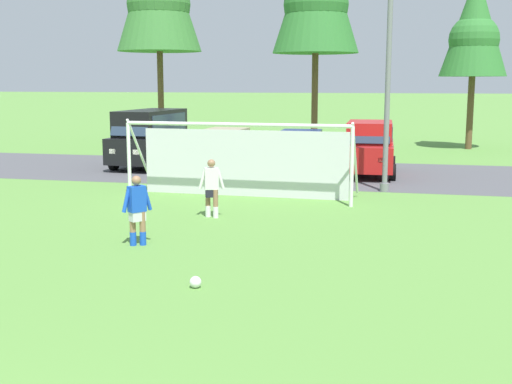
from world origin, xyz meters
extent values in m
plane|color=#598C3D|center=(0.00, 15.00, 0.00)|extent=(400.00, 400.00, 0.00)
cube|color=#4C4C51|center=(0.00, 23.40, 0.00)|extent=(52.00, 8.40, 0.01)
sphere|color=white|center=(0.78, 7.60, 0.11)|extent=(0.22, 0.22, 0.22)
sphere|color=black|center=(0.78, 7.60, 0.12)|extent=(0.08, 0.08, 0.08)
sphere|color=red|center=(0.84, 7.60, 0.11)|extent=(0.07, 0.07, 0.07)
cylinder|color=white|center=(2.93, 16.30, 1.22)|extent=(0.12, 0.12, 2.44)
cylinder|color=white|center=(-4.39, 16.52, 1.22)|extent=(0.12, 0.12, 2.44)
cylinder|color=white|center=(-0.73, 16.41, 2.44)|extent=(7.32, 0.34, 0.12)
cylinder|color=white|center=(2.95, 17.20, 1.34)|extent=(0.14, 1.95, 2.46)
cylinder|color=white|center=(-4.36, 17.42, 1.34)|extent=(0.14, 1.95, 2.46)
cube|color=silver|center=(-0.70, 17.41, 1.10)|extent=(6.95, 0.25, 2.20)
cylinder|color=#936B4C|center=(-1.41, 10.42, 0.40)|extent=(0.14, 0.14, 0.80)
cylinder|color=#936B4C|center=(-1.62, 10.33, 0.40)|extent=(0.14, 0.14, 0.80)
cylinder|color=blue|center=(-1.41, 10.42, 0.16)|extent=(0.15, 0.15, 0.32)
cylinder|color=blue|center=(-1.62, 10.33, 0.16)|extent=(0.15, 0.15, 0.32)
cube|color=silver|center=(-1.52, 10.37, 0.72)|extent=(0.38, 0.40, 0.28)
cube|color=blue|center=(-1.52, 10.37, 1.10)|extent=(0.42, 0.45, 0.60)
sphere|color=#936B4C|center=(-1.52, 10.37, 1.53)|extent=(0.22, 0.22, 0.22)
cylinder|color=blue|center=(-1.33, 10.55, 1.08)|extent=(0.21, 0.24, 0.55)
cylinder|color=blue|center=(-1.70, 10.20, 1.08)|extent=(0.21, 0.24, 0.55)
cylinder|color=#936B4C|center=(-0.63, 13.79, 0.40)|extent=(0.14, 0.14, 0.80)
cylinder|color=#936B4C|center=(-0.88, 13.87, 0.40)|extent=(0.14, 0.14, 0.80)
cylinder|color=white|center=(-0.63, 13.79, 0.16)|extent=(0.15, 0.15, 0.32)
cylinder|color=white|center=(-0.88, 13.87, 0.16)|extent=(0.15, 0.15, 0.32)
cube|color=black|center=(-0.75, 13.83, 0.72)|extent=(0.40, 0.33, 0.28)
cube|color=silver|center=(-0.75, 13.83, 1.10)|extent=(0.44, 0.36, 0.60)
sphere|color=#936B4C|center=(-0.75, 13.83, 1.53)|extent=(0.22, 0.22, 0.22)
cylinder|color=silver|center=(-0.51, 13.88, 1.08)|extent=(0.25, 0.17, 0.55)
cylinder|color=silver|center=(-1.00, 13.77, 1.08)|extent=(0.25, 0.17, 0.55)
cube|color=black|center=(-6.64, 23.87, 0.87)|extent=(2.27, 4.92, 1.10)
cube|color=black|center=(-6.62, 24.07, 1.97)|extent=(2.07, 4.21, 1.10)
cube|color=#28384C|center=(-6.75, 22.10, 1.95)|extent=(1.69, 0.57, 0.91)
cube|color=#28384C|center=(-5.71, 24.01, 1.97)|extent=(0.27, 3.48, 0.77)
cube|color=white|center=(-6.25, 21.48, 0.92)|extent=(0.28, 0.10, 0.20)
cube|color=white|center=(-7.33, 21.55, 0.92)|extent=(0.28, 0.10, 0.20)
cube|color=#B21414|center=(-5.94, 26.19, 0.92)|extent=(0.28, 0.10, 0.20)
cube|color=#B21414|center=(-7.02, 26.26, 0.92)|extent=(0.28, 0.10, 0.20)
cylinder|color=black|center=(-5.75, 22.32, 0.32)|extent=(0.28, 0.65, 0.64)
cylinder|color=black|center=(-7.71, 22.45, 0.32)|extent=(0.28, 0.65, 0.64)
cylinder|color=black|center=(-5.56, 25.29, 0.32)|extent=(0.28, 0.65, 0.64)
cylinder|color=black|center=(-7.52, 25.42, 0.32)|extent=(0.28, 0.65, 0.64)
cube|color=tan|center=(-3.28, 24.27, 0.70)|extent=(2.02, 4.29, 0.76)
cube|color=tan|center=(-3.28, 24.42, 1.40)|extent=(1.76, 2.18, 0.64)
cube|color=#28384C|center=(-3.33, 23.45, 1.38)|extent=(1.54, 0.39, 0.55)
cube|color=#28384C|center=(-2.44, 24.37, 1.40)|extent=(0.13, 1.78, 0.45)
cube|color=white|center=(-2.90, 22.18, 0.75)|extent=(0.28, 0.09, 0.20)
cube|color=white|center=(-3.89, 22.24, 0.75)|extent=(0.28, 0.09, 0.20)
cube|color=#B21414|center=(-2.68, 26.30, 0.75)|extent=(0.28, 0.09, 0.20)
cube|color=#B21414|center=(-3.67, 26.35, 0.75)|extent=(0.28, 0.09, 0.20)
cylinder|color=black|center=(-2.45, 22.92, 0.32)|extent=(0.27, 0.65, 0.64)
cylinder|color=black|center=(-4.25, 23.01, 0.32)|extent=(0.27, 0.65, 0.64)
cylinder|color=black|center=(-2.32, 25.52, 0.32)|extent=(0.27, 0.65, 0.64)
cylinder|color=black|center=(-4.11, 25.61, 0.32)|extent=(0.27, 0.65, 0.64)
cube|color=navy|center=(0.14, 23.88, 0.70)|extent=(1.95, 4.26, 0.76)
cube|color=navy|center=(0.13, 24.03, 1.40)|extent=(1.73, 2.16, 0.64)
cube|color=#28384C|center=(0.17, 23.06, 1.38)|extent=(1.54, 0.37, 0.55)
cube|color=#28384C|center=(0.97, 24.06, 1.40)|extent=(0.11, 1.79, 0.45)
cube|color=white|center=(0.71, 21.84, 0.75)|extent=(0.28, 0.09, 0.20)
cube|color=white|center=(-0.28, 21.80, 0.75)|extent=(0.28, 0.09, 0.20)
cube|color=#B21414|center=(0.56, 25.95, 0.75)|extent=(0.28, 0.09, 0.20)
cube|color=#B21414|center=(-0.43, 25.92, 0.75)|extent=(0.28, 0.09, 0.20)
cylinder|color=black|center=(1.08, 22.61, 0.32)|extent=(0.26, 0.65, 0.64)
cylinder|color=black|center=(-0.72, 22.54, 0.32)|extent=(0.26, 0.65, 0.64)
cylinder|color=black|center=(0.99, 25.21, 0.32)|extent=(0.26, 0.65, 0.64)
cylinder|color=black|center=(-0.81, 25.14, 0.32)|extent=(0.26, 0.65, 0.64)
cube|color=red|center=(3.06, 23.47, 0.82)|extent=(2.03, 4.65, 1.00)
cube|color=red|center=(3.05, 23.67, 1.74)|extent=(1.83, 3.05, 0.84)
cube|color=#28384C|center=(3.09, 22.25, 1.72)|extent=(1.62, 0.42, 0.71)
cube|color=#28384C|center=(3.93, 23.69, 1.74)|extent=(0.11, 2.55, 0.59)
cube|color=white|center=(3.64, 21.22, 0.87)|extent=(0.28, 0.09, 0.20)
cube|color=white|center=(2.60, 21.19, 0.87)|extent=(0.28, 0.09, 0.20)
cube|color=#B21414|center=(3.52, 25.74, 0.87)|extent=(0.28, 0.09, 0.20)
cube|color=#B21414|center=(2.47, 25.71, 0.87)|extent=(0.28, 0.09, 0.20)
cylinder|color=black|center=(4.05, 22.07, 0.32)|extent=(0.26, 0.65, 0.64)
cylinder|color=black|center=(2.15, 22.02, 0.32)|extent=(0.26, 0.65, 0.64)
cylinder|color=black|center=(3.97, 24.92, 0.32)|extent=(0.26, 0.65, 0.64)
cylinder|color=black|center=(2.07, 24.87, 0.32)|extent=(0.26, 0.65, 0.64)
cylinder|color=brown|center=(-9.94, 34.03, 2.76)|extent=(0.36, 0.36, 5.53)
sphere|color=#387533|center=(-9.94, 34.03, 8.24)|extent=(3.73, 3.73, 3.73)
cylinder|color=brown|center=(-0.60, 33.64, 2.66)|extent=(0.36, 0.36, 5.32)
sphere|color=#2D702D|center=(-0.60, 33.64, 7.93)|extent=(3.59, 3.59, 3.59)
cylinder|color=brown|center=(7.96, 35.22, 2.02)|extent=(0.36, 0.36, 4.05)
cone|color=#2D702D|center=(7.96, 35.22, 6.88)|extent=(3.64, 3.64, 5.66)
sphere|color=#2D702D|center=(7.96, 35.22, 6.03)|extent=(2.73, 2.73, 2.73)
cylinder|color=slate|center=(3.83, 19.37, 3.36)|extent=(0.18, 0.18, 6.73)
cylinder|color=slate|center=(3.83, 19.37, 0.15)|extent=(0.32, 0.32, 0.30)
camera|label=1|loc=(4.48, -3.58, 3.77)|focal=46.23mm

